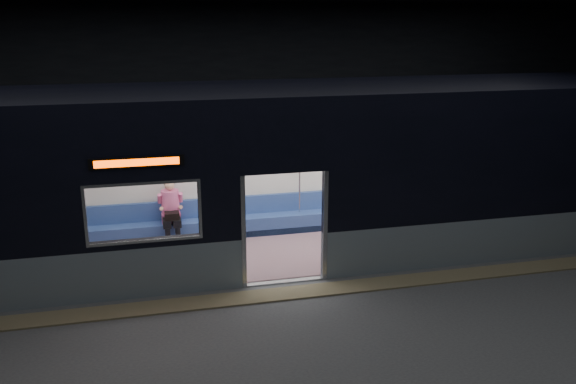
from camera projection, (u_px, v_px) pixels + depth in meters
name	position (u px, v px, depth m)	size (l,w,h in m)	color
station_floor	(299.00, 308.00, 10.07)	(24.00, 14.00, 0.01)	#47494C
station_envelope	(301.00, 85.00, 9.05)	(24.00, 14.00, 5.00)	black
tactile_strip	(291.00, 293.00, 10.58)	(22.80, 0.50, 0.03)	#8C7F59
metro_car	(267.00, 165.00, 11.93)	(18.00, 3.04, 3.35)	gray
passenger	(171.00, 207.00, 12.74)	(0.39, 0.68, 1.36)	black
handbag	(172.00, 216.00, 12.56)	(0.30, 0.25, 0.15)	black
transit_map	(463.00, 156.00, 14.39)	(0.98, 0.03, 0.64)	white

